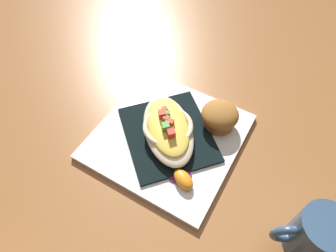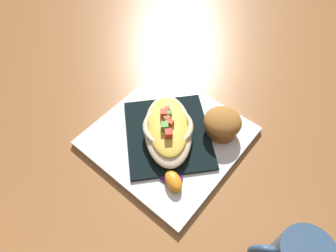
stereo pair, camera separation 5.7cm
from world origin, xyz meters
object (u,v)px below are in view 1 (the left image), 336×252
object	(u,v)px
square_plate	(168,136)
orange_garnish	(182,178)
coffee_mug	(314,236)
muffin	(220,116)
gratin_dish	(168,128)

from	to	relation	value
square_plate	orange_garnish	distance (m)	0.10
orange_garnish	coffee_mug	size ratio (longest dim) A/B	0.58
muffin	square_plate	bearing A→B (deg)	123.89
square_plate	orange_garnish	bearing A→B (deg)	-146.75
muffin	orange_garnish	size ratio (longest dim) A/B	1.18
square_plate	muffin	bearing A→B (deg)	-56.11
gratin_dish	square_plate	bearing A→B (deg)	-32.71
coffee_mug	gratin_dish	bearing A→B (deg)	65.95
orange_garnish	coffee_mug	distance (m)	0.23
square_plate	gratin_dish	size ratio (longest dim) A/B	1.39
gratin_dish	orange_garnish	size ratio (longest dim) A/B	3.14
gratin_dish	coffee_mug	distance (m)	0.30
gratin_dish	coffee_mug	xyz separation A→B (m)	(-0.12, -0.28, 0.01)
gratin_dish	muffin	size ratio (longest dim) A/B	2.66
muffin	coffee_mug	distance (m)	0.26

